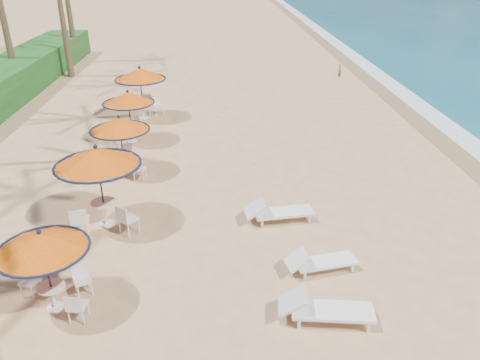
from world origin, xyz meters
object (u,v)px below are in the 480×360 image
object	(u,v)px
station_0	(45,251)
station_1	(98,165)
lounger_mid	(319,261)
lounger_near	(323,308)
station_4	(142,80)
station_3	(127,104)
lounger_far	(277,211)
station_2	(120,132)

from	to	relation	value
station_0	station_1	bearing A→B (deg)	83.82
station_0	station_1	size ratio (longest dim) A/B	0.82
lounger_mid	lounger_near	bearing A→B (deg)	-110.47
station_0	station_4	world-z (taller)	station_4
station_0	station_4	bearing A→B (deg)	89.29
station_3	station_4	xyz separation A→B (m)	(0.17, 3.30, 0.21)
lounger_far	station_4	bearing A→B (deg)	109.82
station_4	lounger_far	xyz separation A→B (m)	(5.41, -10.33, -1.53)
lounger_near	station_3	bearing A→B (deg)	124.70
station_3	lounger_mid	world-z (taller)	station_3
station_2	station_3	world-z (taller)	station_3
station_0	station_3	distance (m)	10.61
station_3	lounger_near	size ratio (longest dim) A/B	1.05
station_0	station_3	world-z (taller)	station_3
station_3	station_4	bearing A→B (deg)	87.13
station_1	station_4	size ratio (longest dim) A/B	1.01
station_2	lounger_far	bearing A→B (deg)	-35.39
station_4	lounger_near	distance (m)	15.90
lounger_far	station_0	bearing A→B (deg)	-155.10
station_4	lounger_mid	distance (m)	14.37
station_2	lounger_far	xyz separation A→B (m)	(5.28, -3.75, -1.29)
lounger_far	lounger_mid	bearing A→B (deg)	-80.70
lounger_near	lounger_far	size ratio (longest dim) A/B	1.00
station_1	lounger_mid	size ratio (longest dim) A/B	1.34
station_1	lounger_near	bearing A→B (deg)	-37.57
lounger_near	station_2	bearing A→B (deg)	132.09
lounger_mid	lounger_far	distance (m)	2.66
station_0	station_1	distance (m)	3.67
station_4	lounger_near	xyz separation A→B (m)	(5.91, -14.68, -1.53)
station_0	station_2	world-z (taller)	station_2
station_0	lounger_mid	world-z (taller)	station_0
lounger_near	station_4	bearing A→B (deg)	118.52
lounger_far	station_1	bearing A→B (deg)	171.84
station_1	lounger_far	bearing A→B (deg)	-0.33
station_2	lounger_near	size ratio (longest dim) A/B	1.03
station_2	station_4	bearing A→B (deg)	91.15
station_2	lounger_mid	distance (m)	8.84
station_2	station_4	xyz separation A→B (m)	(-0.13, 6.58, 0.24)
station_1	station_4	world-z (taller)	station_1
station_2	lounger_near	world-z (taller)	station_2
station_3	lounger_far	world-z (taller)	station_3
station_0	lounger_mid	distance (m)	6.57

